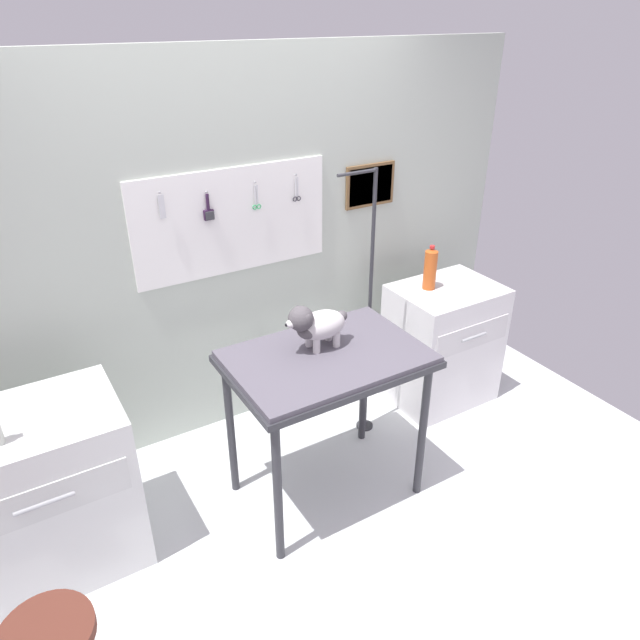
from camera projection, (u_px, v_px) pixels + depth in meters
name	position (u px, v px, depth m)	size (l,w,h in m)	color
ground	(348.00, 538.00, 3.08)	(4.40, 4.00, 0.04)	silver
rear_wall_panel	(235.00, 252.00, 3.50)	(4.00, 0.11, 2.30)	#AEB7AB
grooming_table	(327.00, 370.00, 2.99)	(1.00, 0.68, 0.91)	#2D2D33
grooming_arm	(368.00, 320.00, 3.50)	(0.30, 0.11, 1.70)	#2D2D33
dog	(316.00, 324.00, 2.93)	(0.36, 0.16, 0.26)	silver
counter_left	(44.00, 494.00, 2.75)	(0.80, 0.58, 0.87)	silver
cabinet_right	(442.00, 344.00, 4.00)	(0.68, 0.54, 0.84)	silver
soda_bottle	(430.00, 269.00, 3.73)	(0.08, 0.08, 0.29)	#BD501C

